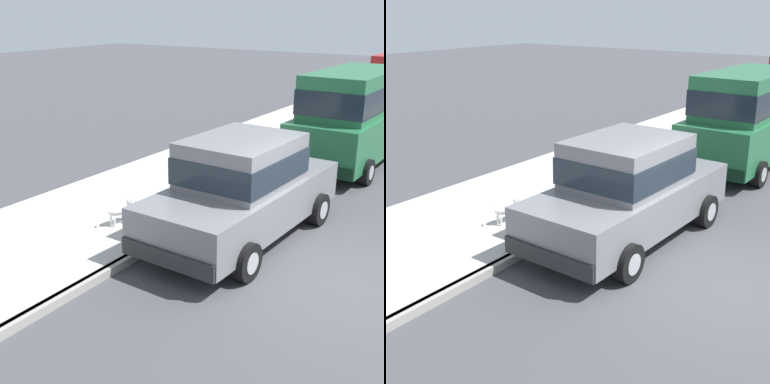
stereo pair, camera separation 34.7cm
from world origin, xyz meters
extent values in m
plane|color=#424247|center=(0.00, 0.00, 0.00)|extent=(80.00, 80.00, 0.00)
cube|color=gray|center=(-3.20, 0.00, 0.07)|extent=(0.16, 64.00, 0.14)
cube|color=#B7B5AD|center=(-5.00, 0.00, 0.07)|extent=(3.60, 64.00, 0.14)
cube|color=slate|center=(-2.14, 0.62, 0.70)|extent=(1.93, 4.55, 0.76)
cube|color=slate|center=(-2.15, 0.52, 1.50)|extent=(1.65, 2.15, 0.84)
cube|color=#19232D|center=(-2.15, 0.52, 1.44)|extent=(1.68, 2.19, 0.46)
cube|color=#252527|center=(-2.08, 2.82, 0.46)|extent=(1.77, 0.25, 0.28)
cube|color=#252527|center=(-2.21, -1.58, 0.46)|extent=(1.77, 0.25, 0.28)
cylinder|color=black|center=(-3.00, 2.04, 0.32)|extent=(0.24, 0.65, 0.64)
cylinder|color=#9E9EA3|center=(-3.00, 2.04, 0.32)|extent=(0.25, 0.36, 0.35)
cylinder|color=black|center=(-1.20, 1.99, 0.32)|extent=(0.24, 0.65, 0.64)
cylinder|color=#9E9EA3|center=(-1.20, 1.99, 0.32)|extent=(0.25, 0.36, 0.35)
cylinder|color=black|center=(-3.09, -0.75, 0.32)|extent=(0.24, 0.65, 0.64)
cylinder|color=#9E9EA3|center=(-3.09, -0.75, 0.32)|extent=(0.25, 0.36, 0.35)
cylinder|color=black|center=(-1.29, -0.80, 0.32)|extent=(0.24, 0.65, 0.64)
cylinder|color=#9E9EA3|center=(-1.29, -0.80, 0.32)|extent=(0.25, 0.36, 0.35)
cube|color=#EAEACC|center=(-2.63, 2.86, 0.81)|extent=(0.28, 0.09, 0.14)
cube|color=#EAEACC|center=(-1.52, 2.83, 0.81)|extent=(0.28, 0.09, 0.14)
cube|color=#23663D|center=(-2.09, 6.48, 0.87)|extent=(1.98, 4.83, 1.10)
cube|color=#23663D|center=(-2.09, 6.48, 1.97)|extent=(1.74, 3.83, 1.10)
cube|color=#19232D|center=(-2.09, 6.48, 1.89)|extent=(1.77, 3.87, 0.61)
cube|color=black|center=(-2.05, 8.83, 0.46)|extent=(1.87, 0.23, 0.28)
cube|color=black|center=(-2.12, 4.13, 0.46)|extent=(1.87, 0.23, 0.28)
cylinder|color=black|center=(-3.01, 7.99, 0.32)|extent=(0.23, 0.64, 0.64)
cylinder|color=#9E9EA3|center=(-3.01, 7.99, 0.32)|extent=(0.25, 0.36, 0.35)
cylinder|color=black|center=(-3.06, 5.01, 0.32)|extent=(0.23, 0.64, 0.64)
cylinder|color=#9E9EA3|center=(-3.06, 5.01, 0.32)|extent=(0.25, 0.36, 0.35)
cylinder|color=black|center=(-1.16, 4.98, 0.32)|extent=(0.23, 0.64, 0.64)
cylinder|color=#9E9EA3|center=(-1.16, 4.98, 0.32)|extent=(0.25, 0.36, 0.35)
cube|color=#EAEACC|center=(-2.63, 8.87, 1.04)|extent=(0.28, 0.08, 0.14)
cylinder|color=black|center=(-3.11, 11.21, 0.32)|extent=(0.23, 0.64, 0.64)
cylinder|color=#9E9EA3|center=(-3.11, 11.21, 0.32)|extent=(0.24, 0.36, 0.35)
ellipsoid|color=white|center=(-4.24, -0.45, 0.42)|extent=(0.30, 0.48, 0.20)
cylinder|color=white|center=(-4.26, -0.31, 0.23)|extent=(0.05, 0.05, 0.18)
cylinder|color=white|center=(-4.15, -0.34, 0.23)|extent=(0.05, 0.05, 0.18)
cylinder|color=white|center=(-4.33, -0.57, 0.23)|extent=(0.05, 0.05, 0.18)
cylinder|color=white|center=(-4.21, -0.60, 0.23)|extent=(0.05, 0.05, 0.18)
sphere|color=white|center=(-4.17, -0.17, 0.51)|extent=(0.17, 0.17, 0.17)
ellipsoid|color=gray|center=(-4.15, -0.08, 0.49)|extent=(0.09, 0.12, 0.06)
cone|color=white|center=(-4.22, -0.17, 0.59)|extent=(0.06, 0.06, 0.07)
cone|color=white|center=(-4.12, -0.19, 0.59)|extent=(0.06, 0.06, 0.07)
cylinder|color=white|center=(-4.30, -0.71, 0.48)|extent=(0.06, 0.12, 0.13)
camera|label=1|loc=(2.17, -7.44, 4.09)|focal=49.67mm
camera|label=2|loc=(2.46, -7.24, 4.09)|focal=49.67mm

